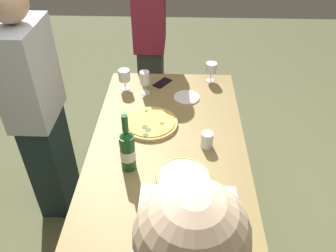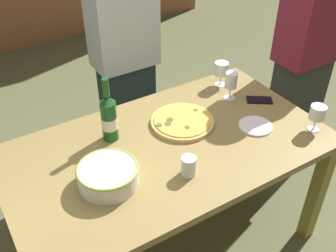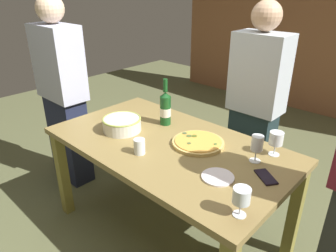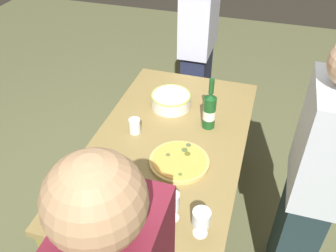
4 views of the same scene
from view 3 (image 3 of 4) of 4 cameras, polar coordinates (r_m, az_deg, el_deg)
name	(u,v)px [view 3 (image 3 of 4)]	position (r m, az deg, el deg)	size (l,w,h in m)	color
ground_plane	(168,230)	(2.47, 0.00, -18.57)	(8.00, 8.00, 0.00)	#5D613E
dining_table	(168,155)	(2.08, 0.00, -5.30)	(1.60, 0.90, 0.75)	olive
pizza	(198,142)	(2.01, 5.53, -3.03)	(0.34, 0.34, 0.03)	tan
serving_bowl	(122,124)	(2.20, -8.46, 0.43)	(0.27, 0.27, 0.09)	silver
wine_bottle	(165,108)	(2.25, -0.48, 3.33)	(0.08, 0.08, 0.34)	#164A1D
wine_glass_near_pizza	(257,145)	(1.85, 16.02, -3.30)	(0.07, 0.07, 0.16)	white
wine_glass_by_bottle	(276,140)	(1.95, 19.23, -2.36)	(0.08, 0.08, 0.15)	white
wine_glass_far_left	(241,197)	(1.43, 13.33, -12.55)	(0.08, 0.08, 0.14)	white
cup_amber	(139,146)	(1.89, -5.26, -3.75)	(0.07, 0.07, 0.10)	white
side_plate	(218,177)	(1.70, 9.12, -9.22)	(0.18, 0.18, 0.01)	white
cell_phone	(266,177)	(1.76, 17.51, -8.90)	(0.07, 0.14, 0.01)	black
person_host	(63,95)	(2.82, -18.71, 5.34)	(0.46, 0.24, 1.63)	#1F243E
person_guest_right	(255,108)	(2.53, 15.69, 3.28)	(0.40, 0.24, 1.60)	#1D2F32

